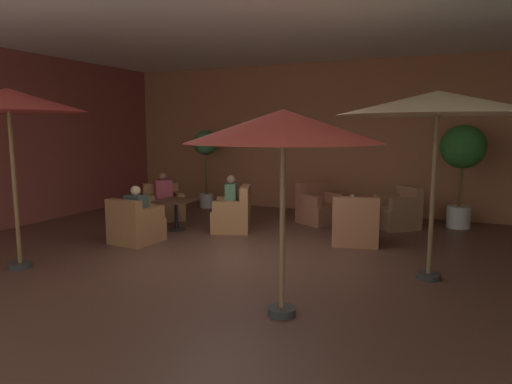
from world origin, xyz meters
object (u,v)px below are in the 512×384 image
(armchair_front_right_south, at_px, (164,207))
(potted_tree_mid_left, at_px, (206,152))
(patron_with_friend, at_px, (136,205))
(patron_blue_shirt, at_px, (231,194))
(cafe_table_front_left, at_px, (354,209))
(patio_umbrella_near_wall, at_px, (438,104))
(armchair_front_left_east, at_px, (398,212))
(patio_umbrella_center_beige, at_px, (283,128))
(cafe_table_front_right, at_px, (176,207))
(armchair_front_left_south, at_px, (319,208))
(armchair_front_right_north, at_px, (135,226))
(patio_umbrella_tall_red, at_px, (8,101))
(patron_by_window, at_px, (163,189))
(iced_drink_cup, at_px, (352,197))
(armchair_front_right_east, at_px, (233,215))
(potted_tree_left_corner, at_px, (462,156))
(armchair_front_left_north, at_px, (355,227))

(armchair_front_right_south, bearing_deg, potted_tree_mid_left, 87.06)
(patron_with_friend, bearing_deg, patron_blue_shirt, 52.61)
(cafe_table_front_left, xyz_separation_m, patio_umbrella_near_wall, (1.55, -2.46, 1.90))
(armchair_front_left_east, bearing_deg, patio_umbrella_center_beige, -97.14)
(cafe_table_front_right, xyz_separation_m, armchair_front_right_south, (-0.87, 0.78, -0.18))
(armchair_front_left_south, bearing_deg, armchair_front_right_north, -130.01)
(cafe_table_front_right, xyz_separation_m, patron_with_friend, (-0.10, -1.12, 0.19))
(patio_umbrella_tall_red, xyz_separation_m, patron_blue_shirt, (1.76, 3.45, -1.69))
(patron_by_window, height_order, iced_drink_cup, patron_by_window)
(patio_umbrella_near_wall, bearing_deg, potted_tree_mid_left, 146.97)
(armchair_front_left_south, distance_m, potted_tree_mid_left, 3.48)
(armchair_front_right_east, relative_size, patio_umbrella_near_wall, 0.37)
(armchair_front_right_south, xyz_separation_m, patron_by_window, (0.03, -0.03, 0.40))
(potted_tree_left_corner, distance_m, patron_blue_shirt, 4.78)
(armchair_front_right_east, bearing_deg, armchair_front_left_south, 47.46)
(potted_tree_mid_left, xyz_separation_m, patron_by_window, (-0.06, -1.80, -0.74))
(patio_umbrella_near_wall, bearing_deg, patron_blue_shirt, 158.37)
(patio_umbrella_tall_red, bearing_deg, patron_by_window, 92.02)
(armchair_front_right_south, bearing_deg, potted_tree_left_corner, 16.36)
(potted_tree_left_corner, distance_m, patron_with_friend, 6.54)
(patio_umbrella_center_beige, distance_m, patron_by_window, 5.91)
(patio_umbrella_near_wall, height_order, iced_drink_cup, patio_umbrella_near_wall)
(patron_by_window, height_order, patron_with_friend, patron_by_window)
(armchair_front_right_north, distance_m, patio_umbrella_tall_red, 2.91)
(patron_blue_shirt, height_order, patron_by_window, patron_blue_shirt)
(patio_umbrella_tall_red, height_order, potted_tree_left_corner, patio_umbrella_tall_red)
(armchair_front_left_south, xyz_separation_m, potted_tree_left_corner, (2.79, 0.69, 1.19))
(armchair_front_left_south, relative_size, patron_blue_shirt, 1.62)
(armchair_front_right_east, height_order, armchair_front_right_south, armchair_front_right_east)
(potted_tree_mid_left, xyz_separation_m, patron_blue_shirt, (1.83, -2.16, -0.70))
(patron_by_window, bearing_deg, potted_tree_mid_left, 88.11)
(armchair_front_right_east, relative_size, patio_umbrella_center_beige, 0.43)
(patio_umbrella_tall_red, distance_m, patron_by_window, 4.20)
(cafe_table_front_left, height_order, cafe_table_front_right, same)
(cafe_table_front_right, relative_size, patio_umbrella_tall_red, 0.28)
(patron_by_window, distance_m, patron_with_friend, 2.01)
(armchair_front_left_north, bearing_deg, cafe_table_front_left, 102.96)
(armchair_front_left_north, bearing_deg, armchair_front_right_east, 178.21)
(armchair_front_right_east, bearing_deg, patron_by_window, 169.84)
(armchair_front_left_south, xyz_separation_m, patio_umbrella_near_wall, (2.42, -3.01, 2.05))
(patio_umbrella_tall_red, relative_size, potted_tree_mid_left, 1.31)
(armchair_front_right_south, xyz_separation_m, patron_blue_shirt, (1.92, -0.39, 0.44))
(patio_umbrella_center_beige, bearing_deg, armchair_front_right_east, 124.13)
(cafe_table_front_right, xyz_separation_m, potted_tree_mid_left, (-0.78, 2.55, 0.95))
(armchair_front_right_east, distance_m, potted_tree_mid_left, 3.05)
(armchair_front_left_north, relative_size, armchair_front_right_south, 0.84)
(armchair_front_left_north, relative_size, patio_umbrella_center_beige, 0.41)
(armchair_front_right_south, relative_size, patron_with_friend, 1.78)
(armchair_front_left_east, bearing_deg, armchair_front_left_south, -175.96)
(patron_with_friend, bearing_deg, cafe_table_front_left, 35.58)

